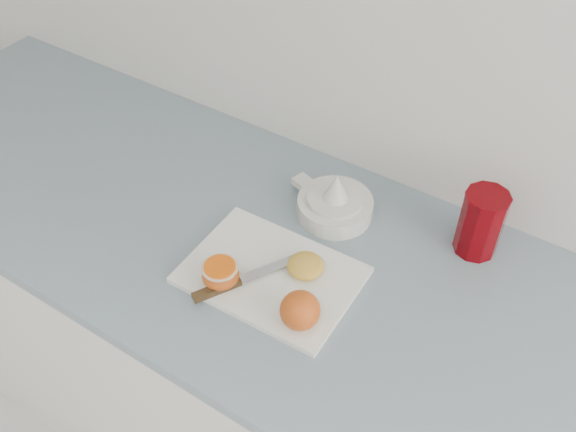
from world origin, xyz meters
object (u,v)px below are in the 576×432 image
(cutting_board, at_px, (271,275))
(half_orange, at_px, (220,274))
(red_tumbler, at_px, (480,225))
(citrus_juicer, at_px, (335,203))
(counter, at_px, (351,415))

(cutting_board, bearing_deg, half_orange, -134.23)
(cutting_board, distance_m, red_tumbler, 0.40)
(citrus_juicer, xyz_separation_m, red_tumbler, (0.27, 0.06, 0.03))
(counter, height_order, cutting_board, cutting_board)
(cutting_board, relative_size, red_tumbler, 2.27)
(counter, height_order, red_tumbler, red_tumbler)
(counter, relative_size, cutting_board, 8.02)
(half_orange, distance_m, red_tumbler, 0.49)
(citrus_juicer, relative_size, red_tumbler, 1.41)
(citrus_juicer, height_order, red_tumbler, red_tumbler)
(counter, bearing_deg, cutting_board, -158.47)
(counter, xyz_separation_m, red_tumbler, (0.12, 0.21, 0.51))
(counter, relative_size, red_tumbler, 18.24)
(cutting_board, distance_m, half_orange, 0.09)
(red_tumbler, bearing_deg, counter, -120.18)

